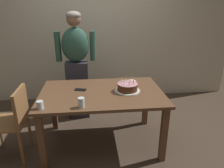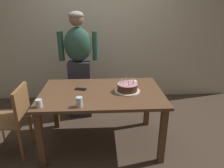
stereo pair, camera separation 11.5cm
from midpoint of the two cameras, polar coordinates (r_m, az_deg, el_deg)
The scene contains 10 objects.
ground_plane at distance 2.92m, azimuth -1.41°, elevation -15.59°, with size 10.00×10.00×0.00m, color #47382B.
back_wall at distance 3.92m, azimuth -2.34°, elevation 14.54°, with size 5.20×0.10×2.60m, color beige.
dining_table at distance 2.59m, azimuth -1.54°, elevation -4.12°, with size 1.50×0.96×0.74m.
birthday_cake at distance 2.56m, azimuth 5.57°, elevation -1.03°, with size 0.32×0.32×0.17m.
water_glass_near at distance 2.19m, azimuth -7.42°, elevation -4.93°, with size 0.07×0.07×0.11m, color silver.
water_glass_far at distance 2.28m, azimuth -18.05°, elevation -5.09°, with size 0.07×0.07×0.09m, color silver.
cell_phone at distance 2.64m, azimuth -7.35°, elevation -1.41°, with size 0.14×0.07×0.01m, color black.
napkin_stack at distance 2.90m, azimuth 6.73°, elevation 0.74°, with size 0.13×0.09×0.01m, color white.
person_man_bearded at distance 3.26m, azimuth -8.03°, elevation 5.38°, with size 0.61×0.27×1.66m.
dining_chair at distance 2.70m, azimuth -23.97°, elevation -7.96°, with size 0.42×0.42×0.87m.
Camera 2 is at (-0.00, -2.35, 1.75)m, focal length 33.23 mm.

